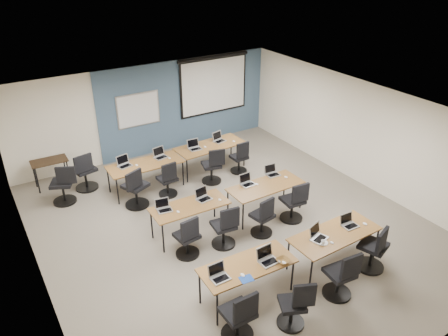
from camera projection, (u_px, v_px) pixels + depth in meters
floor at (230, 225)px, 9.93m from camera, size 8.00×9.00×0.02m
ceiling at (231, 113)px, 8.68m from camera, size 8.00×9.00×0.02m
wall_back at (147, 110)px, 12.69m from camera, size 8.00×0.04×2.70m
wall_front at (409, 306)px, 5.91m from camera, size 8.00×0.04×2.70m
wall_left at (33, 231)px, 7.43m from camera, size 0.04×9.00×2.70m
wall_right at (362, 134)px, 11.17m from camera, size 0.04×9.00×2.70m
blue_accent_panel at (186, 103)px, 13.25m from camera, size 5.50×0.04×2.70m
whiteboard at (138, 110)px, 12.45m from camera, size 1.28×0.03×0.98m
projector_screen at (214, 82)px, 13.40m from camera, size 2.40×0.10×1.82m
training_table_front_left at (247, 267)px, 7.63m from camera, size 1.71×0.71×0.73m
training_table_front_right at (335, 235)px, 8.44m from camera, size 1.85×0.77×0.73m
training_table_mid_left at (190, 207)px, 9.33m from camera, size 1.68×0.70×0.73m
training_table_mid_right at (266, 187)px, 10.09m from camera, size 1.79×0.75×0.73m
training_table_back_left at (145, 165)px, 11.06m from camera, size 1.89×0.79×0.73m
training_table_back_right at (210, 147)px, 12.04m from camera, size 1.94×0.81×0.73m
laptop_0 at (219, 275)px, 7.29m from camera, size 0.31×0.27×0.24m
mouse_0 at (243, 275)px, 7.35m from camera, size 0.07×0.10×0.04m
task_chair_0 at (239, 319)px, 6.91m from camera, size 0.54×0.54×1.02m
laptop_1 at (267, 258)px, 7.67m from camera, size 0.34×0.29×0.26m
mouse_1 at (284, 263)px, 7.63m from camera, size 0.06×0.10×0.03m
task_chair_1 at (295, 308)px, 7.16m from camera, size 0.50×0.47×0.96m
laptop_2 at (318, 235)px, 8.26m from camera, size 0.33×0.28×0.25m
mouse_2 at (332, 243)px, 8.14m from camera, size 0.06×0.10×0.03m
task_chair_2 at (341, 278)px, 7.76m from camera, size 0.52×0.52×1.00m
laptop_3 at (349, 223)px, 8.62m from camera, size 0.31×0.26×0.24m
mouse_3 at (365, 224)px, 8.68m from camera, size 0.08×0.11×0.04m
task_chair_3 at (374, 252)px, 8.40m from camera, size 0.57×0.55×1.03m
laptop_4 at (164, 207)px, 9.12m from camera, size 0.31×0.26×0.23m
mouse_4 at (178, 212)px, 9.07m from camera, size 0.07×0.10×0.03m
task_chair_4 at (188, 240)px, 8.77m from camera, size 0.49×0.49×0.98m
laptop_5 at (203, 196)px, 9.52m from camera, size 0.32×0.27×0.24m
mouse_5 at (220, 200)px, 9.48m from camera, size 0.06×0.09×0.03m
task_chair_5 at (225, 230)px, 9.07m from camera, size 0.51×0.51×0.99m
laptop_6 at (247, 182)px, 10.08m from camera, size 0.32×0.27×0.24m
mouse_6 at (257, 184)px, 10.09m from camera, size 0.07×0.10×0.03m
task_chair_6 at (263, 219)px, 9.42m from camera, size 0.49×0.49×0.97m
laptop_7 at (272, 172)px, 10.50m from camera, size 0.31×0.27×0.24m
mouse_7 at (286, 177)px, 10.39m from camera, size 0.07×0.11×0.04m
task_chair_7 at (294, 205)px, 9.91m from camera, size 0.53×0.53×1.01m
laptop_8 at (124, 163)px, 10.91m from camera, size 0.34×0.29×0.26m
mouse_8 at (137, 165)px, 10.94m from camera, size 0.08×0.11×0.03m
task_chair_8 at (136, 191)px, 10.42m from camera, size 0.62×0.58×1.05m
laptop_9 at (160, 155)px, 11.35m from camera, size 0.33×0.28×0.25m
mouse_9 at (169, 158)px, 11.29m from camera, size 0.08×0.10×0.03m
task_chair_9 at (168, 182)px, 10.89m from camera, size 0.48×0.48×0.97m
laptop_10 at (195, 147)px, 11.80m from camera, size 0.34×0.29×0.25m
mouse_10 at (205, 147)px, 11.91m from camera, size 0.09×0.12×0.04m
task_chair_10 at (213, 168)px, 11.49m from camera, size 0.52×0.52×1.00m
laptop_11 at (219, 139)px, 12.25m from camera, size 0.33×0.28×0.25m
mouse_11 at (234, 141)px, 12.24m from camera, size 0.08×0.11×0.04m
task_chair_11 at (240, 160)px, 12.00m from camera, size 0.47×0.47×0.95m
blue_mousepad at (246, 279)px, 7.28m from camera, size 0.25×0.22×0.01m
snack_bowl at (283, 261)px, 7.65m from camera, size 0.25×0.25×0.06m
snack_plate at (323, 243)px, 8.15m from camera, size 0.23×0.23×0.01m
coffee_cup at (323, 243)px, 8.09m from camera, size 0.09×0.09×0.06m
utility_table at (50, 164)px, 11.20m from camera, size 0.89×0.50×0.75m
spare_chair_a at (85, 174)px, 11.15m from camera, size 0.58×0.58×1.06m
spare_chair_b at (64, 187)px, 10.57m from camera, size 0.60×0.56×1.04m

